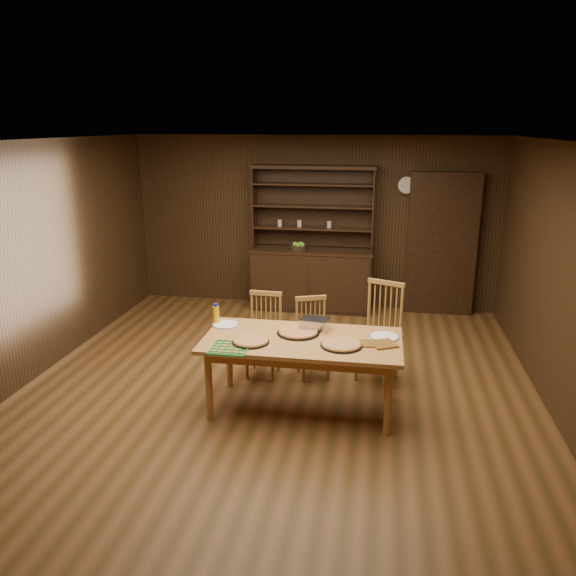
% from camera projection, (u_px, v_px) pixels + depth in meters
% --- Properties ---
extents(floor, '(6.00, 6.00, 0.00)m').
position_uv_depth(floor, '(279.00, 387.00, 6.10)').
color(floor, brown).
rests_on(floor, ground).
extents(room_shell, '(6.00, 6.00, 6.00)m').
position_uv_depth(room_shell, '(278.00, 245.00, 5.66)').
color(room_shell, silver).
rests_on(room_shell, floor).
extents(china_hutch, '(1.84, 0.52, 2.17)m').
position_uv_depth(china_hutch, '(311.00, 271.00, 8.54)').
color(china_hutch, '#321F10').
rests_on(china_hutch, floor).
extents(doorway, '(1.00, 0.18, 2.10)m').
position_uv_depth(doorway, '(441.00, 244.00, 8.24)').
color(doorway, '#321F10').
rests_on(doorway, floor).
extents(wall_clock, '(0.30, 0.05, 0.30)m').
position_uv_depth(wall_clock, '(406.00, 185.00, 8.15)').
color(wall_clock, '#321F10').
rests_on(wall_clock, room_shell).
extents(dining_table, '(1.92, 0.96, 0.75)m').
position_uv_depth(dining_table, '(302.00, 346.00, 5.47)').
color(dining_table, '#C77C45').
rests_on(dining_table, floor).
extents(chair_left, '(0.41, 0.39, 0.95)m').
position_uv_depth(chair_left, '(264.00, 331.00, 6.34)').
color(chair_left, '#B5813E').
rests_on(chair_left, floor).
extents(chair_center, '(0.47, 0.46, 0.91)m').
position_uv_depth(chair_center, '(312.00, 335.00, 6.31)').
color(chair_center, '#B5813E').
rests_on(chair_center, floor).
extents(chair_right, '(0.58, 0.57, 1.10)m').
position_uv_depth(chair_right, '(381.00, 327.00, 6.23)').
color(chair_right, '#B5813E').
rests_on(chair_right, floor).
extents(pizza_left, '(0.36, 0.36, 0.04)m').
position_uv_depth(pizza_left, '(251.00, 341.00, 5.35)').
color(pizza_left, black).
rests_on(pizza_left, dining_table).
extents(pizza_right, '(0.40, 0.40, 0.04)m').
position_uv_depth(pizza_right, '(341.00, 344.00, 5.26)').
color(pizza_right, black).
rests_on(pizza_right, dining_table).
extents(pizza_center, '(0.43, 0.43, 0.04)m').
position_uv_depth(pizza_center, '(298.00, 332.00, 5.58)').
color(pizza_center, black).
rests_on(pizza_center, dining_table).
extents(cooling_rack, '(0.43, 0.43, 0.02)m').
position_uv_depth(cooling_rack, '(230.00, 348.00, 5.21)').
color(cooling_rack, '#0B973A').
rests_on(cooling_rack, dining_table).
extents(plate_left, '(0.27, 0.27, 0.02)m').
position_uv_depth(plate_left, '(226.00, 324.00, 5.81)').
color(plate_left, white).
rests_on(plate_left, dining_table).
extents(plate_right, '(0.29, 0.29, 0.02)m').
position_uv_depth(plate_right, '(384.00, 337.00, 5.48)').
color(plate_right, white).
rests_on(plate_right, dining_table).
extents(foil_dish, '(0.30, 0.24, 0.11)m').
position_uv_depth(foil_dish, '(315.00, 324.00, 5.69)').
color(foil_dish, silver).
rests_on(foil_dish, dining_table).
extents(juice_bottle, '(0.06, 0.06, 0.22)m').
position_uv_depth(juice_bottle, '(216.00, 314.00, 5.84)').
color(juice_bottle, '#F0AE0C').
rests_on(juice_bottle, dining_table).
extents(pot_holder_a, '(0.30, 0.30, 0.02)m').
position_uv_depth(pot_holder_a, '(383.00, 344.00, 5.30)').
color(pot_holder_a, red).
rests_on(pot_holder_a, dining_table).
extents(pot_holder_b, '(0.20, 0.20, 0.01)m').
position_uv_depth(pot_holder_b, '(368.00, 343.00, 5.31)').
color(pot_holder_b, red).
rests_on(pot_holder_b, dining_table).
extents(fruit_bowl, '(0.26, 0.26, 0.12)m').
position_uv_depth(fruit_bowl, '(299.00, 247.00, 8.40)').
color(fruit_bowl, black).
rests_on(fruit_bowl, china_hutch).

